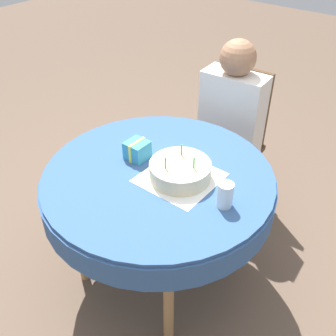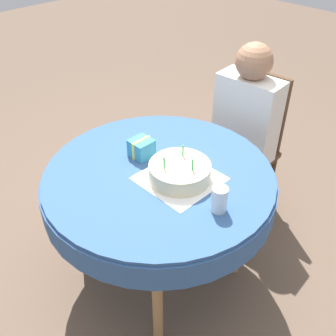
{
  "view_description": "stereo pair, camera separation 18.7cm",
  "coord_description": "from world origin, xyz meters",
  "px_view_note": "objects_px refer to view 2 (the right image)",
  "views": [
    {
      "loc": [
        0.99,
        -1.17,
        1.9
      ],
      "look_at": [
        0.05,
        0.01,
        0.78
      ],
      "focal_mm": 42.0,
      "sensor_mm": 36.0,
      "label": 1
    },
    {
      "loc": [
        1.12,
        -1.04,
        1.9
      ],
      "look_at": [
        0.05,
        0.01,
        0.78
      ],
      "focal_mm": 42.0,
      "sensor_mm": 36.0,
      "label": 2
    }
  ],
  "objects_px": {
    "person": "(245,118)",
    "drinking_glass": "(220,199)",
    "gift_box": "(141,148)",
    "birthday_cake": "(180,171)",
    "chair": "(249,141)"
  },
  "relations": [
    {
      "from": "person",
      "to": "drinking_glass",
      "type": "height_order",
      "value": "person"
    },
    {
      "from": "chair",
      "to": "drinking_glass",
      "type": "relative_size",
      "value": 7.84
    },
    {
      "from": "chair",
      "to": "drinking_glass",
      "type": "bearing_deg",
      "value": -66.84
    },
    {
      "from": "chair",
      "to": "birthday_cake",
      "type": "bearing_deg",
      "value": -81.95
    },
    {
      "from": "chair",
      "to": "person",
      "type": "height_order",
      "value": "person"
    },
    {
      "from": "gift_box",
      "to": "drinking_glass",
      "type": "bearing_deg",
      "value": -3.42
    },
    {
      "from": "chair",
      "to": "gift_box",
      "type": "distance_m",
      "value": 0.91
    },
    {
      "from": "person",
      "to": "birthday_cake",
      "type": "height_order",
      "value": "person"
    },
    {
      "from": "birthday_cake",
      "to": "drinking_glass",
      "type": "distance_m",
      "value": 0.27
    },
    {
      "from": "gift_box",
      "to": "birthday_cake",
      "type": "bearing_deg",
      "value": 0.33
    },
    {
      "from": "chair",
      "to": "gift_box",
      "type": "xyz_separation_m",
      "value": [
        -0.1,
        -0.85,
        0.3
      ]
    },
    {
      "from": "chair",
      "to": "person",
      "type": "relative_size",
      "value": 0.8
    },
    {
      "from": "birthday_cake",
      "to": "person",
      "type": "bearing_deg",
      "value": 102.59
    },
    {
      "from": "person",
      "to": "drinking_glass",
      "type": "bearing_deg",
      "value": -64.56
    },
    {
      "from": "person",
      "to": "drinking_glass",
      "type": "distance_m",
      "value": 0.91
    }
  ]
}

